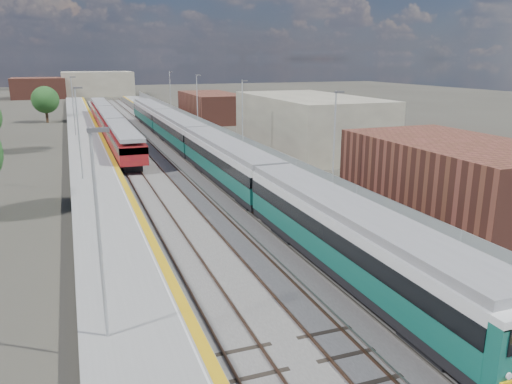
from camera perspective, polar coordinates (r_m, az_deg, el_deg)
ground at (r=60.72m, az=-9.93°, el=4.65°), size 320.00×320.00×0.00m
ballast_bed at (r=62.79m, az=-12.39°, el=4.89°), size 10.50×155.00×0.06m
tracks at (r=64.50m, az=-12.08°, el=5.24°), size 8.96×160.00×0.17m
platform_right at (r=64.16m, az=-5.72°, el=5.83°), size 4.70×155.00×8.52m
platform_left at (r=62.15m, az=-18.64°, el=4.81°), size 4.30×155.00×8.52m
buildings at (r=147.58m, az=-24.02°, el=13.74°), size 72.00×185.50×40.00m
green_train at (r=52.24m, az=-6.62°, el=5.66°), size 2.93×81.66×3.23m
red_train at (r=74.30m, az=-16.38°, el=7.69°), size 2.68×54.47×3.39m
tree_c at (r=93.81m, az=-22.95°, el=9.68°), size 4.56×4.56×6.18m
tree_d at (r=78.49m, az=3.36°, el=9.67°), size 4.03×4.03×5.46m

